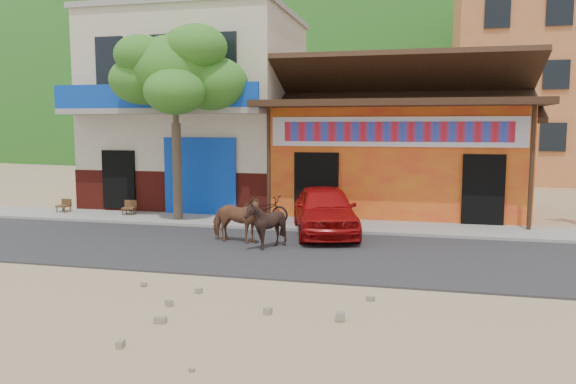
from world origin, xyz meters
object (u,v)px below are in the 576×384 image
Objects in this scene: cow_dark at (266,225)px; red_car at (325,210)px; cow_tan at (236,219)px; scooter at (265,209)px; tree at (176,123)px; cafe_chair_right at (129,202)px; cafe_chair_left at (63,200)px.

red_car reaches higher than cow_dark.
scooter is (0.00, 2.69, -0.13)m from cow_tan.
tree reaches higher than scooter.
red_car is at bearing -43.18° from cow_tan.
cow_dark is 0.29× the size of red_car.
tree is at bearing -148.15° from cow_dark.
cow_dark is at bearing -152.08° from scooter.
tree reaches higher than cow_dark.
red_car is 2.26m from scooter.
cow_dark is at bearing -42.73° from cafe_chair_right.
red_car is 2.57× the size of scooter.
cow_dark is (3.78, -3.20, -2.49)m from tree.
cow_tan is 2.62m from red_car.
cow_tan is (2.83, -2.68, -2.47)m from tree.
cafe_chair_right is at bearing 168.11° from tree.
cafe_chair_left is at bearing 174.56° from tree.
red_car is (2.01, 1.68, 0.07)m from cow_tan.
tree is 4.61m from cow_tan.
tree is at bearing 152.63° from red_car.
red_car is 4.60× the size of cafe_chair_right.
cafe_chair_left is (-7.23, 0.41, -0.00)m from scooter.
cafe_chair_left is at bearing -131.75° from cow_dark.
red_car is at bearing -11.67° from tree.
tree is 7.43× the size of cafe_chair_left.
cow_dark is at bearing -111.89° from cow_tan.
scooter is at bearing 137.58° from red_car.
cafe_chair_right is (-5.71, 3.61, -0.07)m from cow_dark.
cafe_chair_right reaches higher than scooter.
cafe_chair_left is at bearing 73.78° from cow_tan.
scooter is at bearing -15.15° from cafe_chair_right.
red_car reaches higher than scooter.
tree reaches higher than cafe_chair_right.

